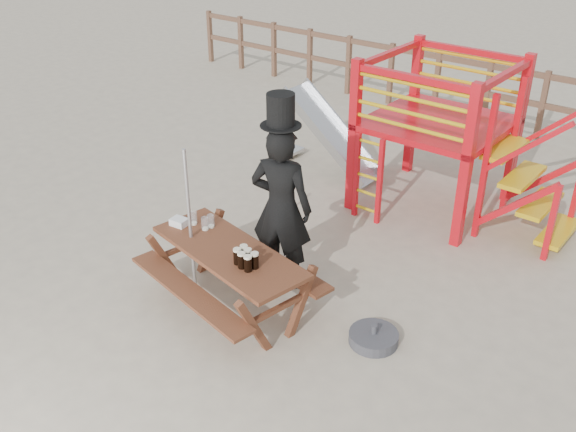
{
  "coord_description": "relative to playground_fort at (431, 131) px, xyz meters",
  "views": [
    {
      "loc": [
        3.7,
        -3.95,
        4.23
      ],
      "look_at": [
        -0.11,
        0.8,
        0.88
      ],
      "focal_mm": 40.0,
      "sensor_mm": 36.0,
      "label": 1
    }
  ],
  "objects": [
    {
      "name": "ground",
      "position": [
        -0.12,
        -3.58,
        -1.07
      ],
      "size": [
        60.0,
        60.0,
        0.0
      ],
      "primitive_type": "plane",
      "color": "#B9AA8F",
      "rests_on": "ground"
    },
    {
      "name": "stout_pints",
      "position": [
        -0.1,
        -3.62,
        -0.26
      ],
      "size": [
        0.27,
        0.2,
        0.17
      ],
      "color": "black",
      "rests_on": "picnic_table"
    },
    {
      "name": "playground_fort",
      "position": [
        0.0,
        0.0,
        0.0
      ],
      "size": [
        4.71,
        1.84,
        2.1
      ],
      "color": "red",
      "rests_on": "ground"
    },
    {
      "name": "empty_glasses",
      "position": [
        -0.99,
        -3.34,
        -0.28
      ],
      "size": [
        0.28,
        0.16,
        0.15
      ],
      "color": "silver",
      "rests_on": "picnic_table"
    },
    {
      "name": "metal_pole",
      "position": [
        -0.94,
        -3.57,
        -0.2
      ],
      "size": [
        0.04,
        0.04,
        1.74
      ],
      "primitive_type": "cylinder",
      "color": "#B2B2B7",
      "rests_on": "ground"
    },
    {
      "name": "back_fence",
      "position": [
        -0.12,
        3.42,
        -0.34
      ],
      "size": [
        15.09,
        0.09,
        1.2
      ],
      "color": "brown",
      "rests_on": "ground"
    },
    {
      "name": "parasol_base",
      "position": [
        1.09,
        -3.06,
        -1.01
      ],
      "size": [
        0.5,
        0.5,
        0.21
      ],
      "color": "#3C3B41",
      "rests_on": "ground"
    },
    {
      "name": "paper_bag",
      "position": [
        -1.22,
        -3.48,
        -0.31
      ],
      "size": [
        0.2,
        0.16,
        0.08
      ],
      "primitive_type": "cube",
      "rotation": [
        0.0,
        0.0,
        0.13
      ],
      "color": "white",
      "rests_on": "picnic_table"
    },
    {
      "name": "man_with_hat",
      "position": [
        -0.32,
        -2.79,
        -0.07
      ],
      "size": [
        0.8,
        0.65,
        2.24
      ],
      "rotation": [
        0.0,
        0.0,
        3.46
      ],
      "color": "black",
      "rests_on": "ground"
    },
    {
      "name": "picnic_table",
      "position": [
        -0.45,
        -3.51,
        -0.62
      ],
      "size": [
        2.06,
        1.59,
        0.72
      ],
      "rotation": [
        0.0,
        0.0,
        -0.17
      ],
      "color": "brown",
      "rests_on": "ground"
    }
  ]
}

